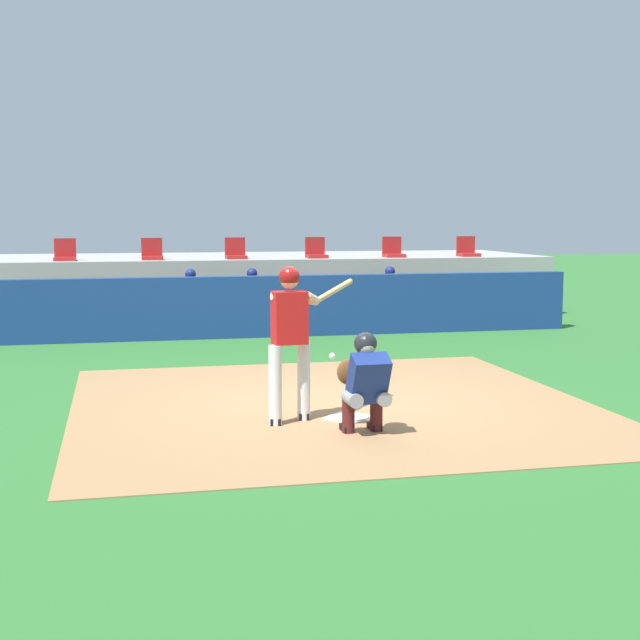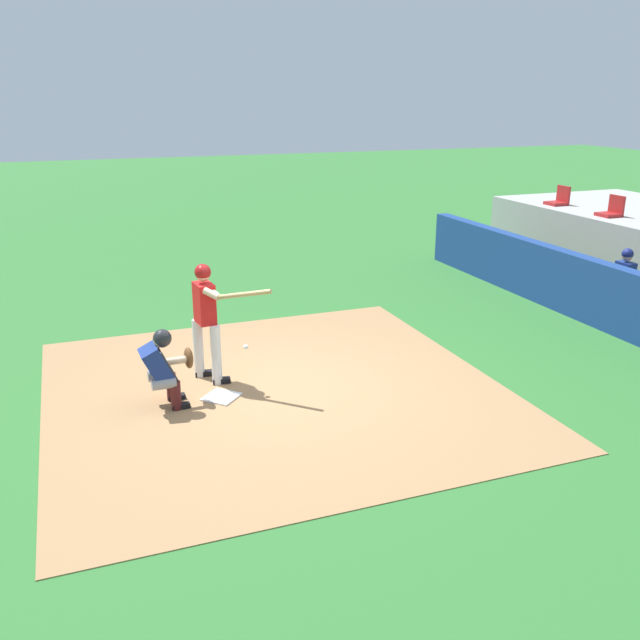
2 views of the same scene
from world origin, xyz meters
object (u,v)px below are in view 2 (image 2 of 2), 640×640
object	(u,v)px
home_plate	(221,397)
catcher_crouched	(165,365)
batter_at_plate	(207,316)
stadium_seat_1	(612,210)
dugout_player_0	(619,280)
stadium_seat_0	(559,200)

from	to	relation	value
home_plate	catcher_crouched	bearing A→B (deg)	-91.04
home_plate	batter_at_plate	distance (m)	1.22
home_plate	stadium_seat_1	xyz separation A→B (m)	(-3.71, 10.18, 1.51)
dugout_player_0	stadium_seat_0	size ratio (longest dim) A/B	2.71
catcher_crouched	dugout_player_0	xyz separation A→B (m)	(-1.15, 8.89, 0.07)
home_plate	catcher_crouched	size ratio (longest dim) A/B	0.29
home_plate	catcher_crouched	xyz separation A→B (m)	(-0.01, -0.75, 0.58)
home_plate	stadium_seat_0	size ratio (longest dim) A/B	0.92
home_plate	batter_at_plate	bearing A→B (deg)	-178.62
home_plate	dugout_player_0	xyz separation A→B (m)	(-1.17, 8.14, 0.65)
stadium_seat_1	catcher_crouched	bearing A→B (deg)	-71.29
home_plate	stadium_seat_1	size ratio (longest dim) A/B	0.92
batter_at_plate	dugout_player_0	size ratio (longest dim) A/B	1.39
batter_at_plate	stadium_seat_1	size ratio (longest dim) A/B	3.76
dugout_player_0	stadium_seat_1	size ratio (longest dim) A/B	2.71
catcher_crouched	dugout_player_0	size ratio (longest dim) A/B	1.17
catcher_crouched	stadium_seat_0	world-z (taller)	stadium_seat_0
home_plate	stadium_seat_0	xyz separation A→B (m)	(-5.57, 10.18, 1.51)
home_plate	stadium_seat_1	world-z (taller)	stadium_seat_1
catcher_crouched	home_plate	bearing A→B (deg)	88.96
stadium_seat_1	batter_at_plate	bearing A→B (deg)	-73.40
home_plate	stadium_seat_0	distance (m)	11.70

